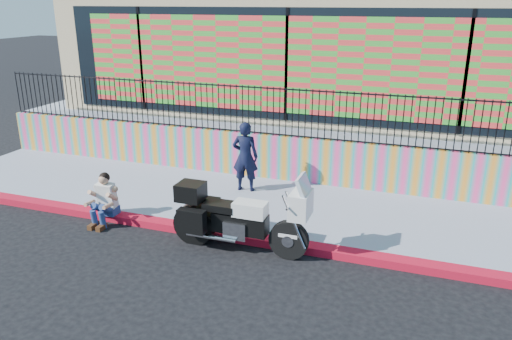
% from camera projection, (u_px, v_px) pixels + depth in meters
% --- Properties ---
extents(ground, '(90.00, 90.00, 0.00)m').
position_uv_depth(ground, '(225.00, 238.00, 9.78)').
color(ground, black).
rests_on(ground, ground).
extents(red_curb, '(16.00, 0.30, 0.15)m').
position_uv_depth(red_curb, '(225.00, 234.00, 9.75)').
color(red_curb, '#B90D23').
rests_on(red_curb, ground).
extents(sidewalk, '(16.00, 3.00, 0.15)m').
position_uv_depth(sidewalk, '(253.00, 203.00, 11.23)').
color(sidewalk, gray).
rests_on(sidewalk, ground).
extents(mural_wall, '(16.00, 0.20, 1.10)m').
position_uv_depth(mural_wall, '(275.00, 157.00, 12.45)').
color(mural_wall, '#F64086').
rests_on(mural_wall, sidewalk).
extents(metal_fence, '(15.80, 0.04, 1.20)m').
position_uv_depth(metal_fence, '(276.00, 112.00, 12.07)').
color(metal_fence, black).
rests_on(metal_fence, mural_wall).
extents(elevated_platform, '(16.00, 10.00, 1.25)m').
position_uv_depth(elevated_platform, '(320.00, 117.00, 17.02)').
color(elevated_platform, gray).
rests_on(elevated_platform, ground).
extents(storefront_building, '(14.00, 8.06, 4.00)m').
position_uv_depth(storefront_building, '(322.00, 38.00, 15.97)').
color(storefront_building, tan).
rests_on(storefront_building, elevated_platform).
extents(police_motorcycle, '(2.58, 0.85, 1.61)m').
position_uv_depth(police_motorcycle, '(238.00, 216.00, 9.11)').
color(police_motorcycle, black).
rests_on(police_motorcycle, ground).
extents(police_officer, '(0.65, 0.47, 1.65)m').
position_uv_depth(police_officer, '(245.00, 157.00, 11.56)').
color(police_officer, black).
rests_on(police_officer, sidewalk).
extents(seated_man, '(0.54, 0.71, 1.06)m').
position_uv_depth(seated_man, '(103.00, 204.00, 10.24)').
color(seated_man, navy).
rests_on(seated_man, ground).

